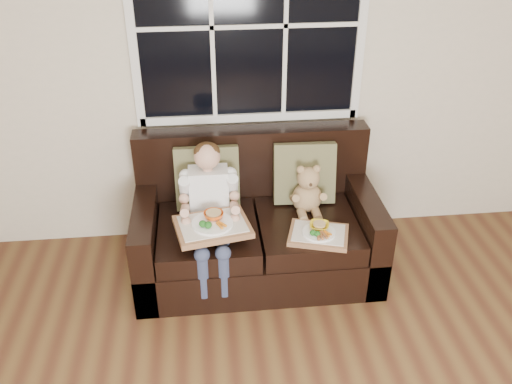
{
  "coord_description": "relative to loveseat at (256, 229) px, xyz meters",
  "views": [
    {
      "loc": [
        -0.51,
        -1.21,
        2.55
      ],
      "look_at": [
        -0.18,
        1.85,
        0.72
      ],
      "focal_mm": 38.0,
      "sensor_mm": 36.0,
      "label": 1
    }
  ],
  "objects": [
    {
      "name": "loveseat",
      "position": [
        0.0,
        0.0,
        0.0
      ],
      "size": [
        1.7,
        0.92,
        0.96
      ],
      "color": "black",
      "rests_on": "ground"
    },
    {
      "name": "pillow_right",
      "position": [
        0.37,
        0.15,
        0.36
      ],
      "size": [
        0.45,
        0.22,
        0.46
      ],
      "rotation": [
        -0.21,
        0.0,
        -0.05
      ],
      "color": "brown",
      "rests_on": "loveseat"
    },
    {
      "name": "room_walls",
      "position": [
        0.16,
        -2.02,
        1.28
      ],
      "size": [
        4.52,
        5.02,
        2.71
      ],
      "color": "beige",
      "rests_on": "ground"
    },
    {
      "name": "window_back",
      "position": [
        0.0,
        0.46,
        1.34
      ],
      "size": [
        1.62,
        0.04,
        1.37
      ],
      "color": "black",
      "rests_on": "room_walls"
    },
    {
      "name": "child",
      "position": [
        -0.33,
        -0.12,
        0.34
      ],
      "size": [
        0.39,
        0.6,
        0.88
      ],
      "color": "white",
      "rests_on": "loveseat"
    },
    {
      "name": "pillow_left",
      "position": [
        -0.33,
        0.15,
        0.37
      ],
      "size": [
        0.45,
        0.21,
        0.47
      ],
      "rotation": [
        -0.21,
        0.0,
        0.0
      ],
      "color": "brown",
      "rests_on": "loveseat"
    },
    {
      "name": "tray_right",
      "position": [
        0.38,
        -0.34,
        0.17
      ],
      "size": [
        0.45,
        0.39,
        0.09
      ],
      "rotation": [
        0.0,
        0.0,
        -0.29
      ],
      "color": "#A06E48",
      "rests_on": "loveseat"
    },
    {
      "name": "teddy_bear",
      "position": [
        0.37,
        -0.0,
        0.29
      ],
      "size": [
        0.21,
        0.27,
        0.37
      ],
      "rotation": [
        0.0,
        0.0,
        -0.0
      ],
      "color": "tan",
      "rests_on": "loveseat"
    },
    {
      "name": "tray_left",
      "position": [
        -0.32,
        -0.31,
        0.27
      ],
      "size": [
        0.53,
        0.44,
        0.11
      ],
      "rotation": [
        0.0,
        0.0,
        0.19
      ],
      "color": "#A06E48",
      "rests_on": "child"
    }
  ]
}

